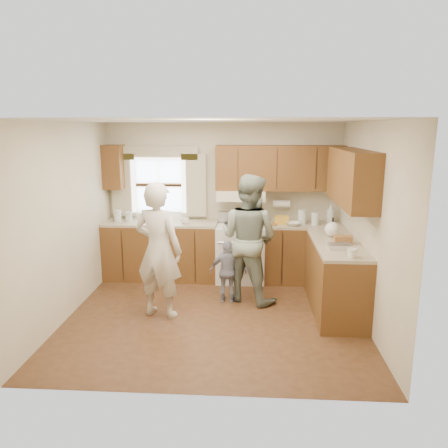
# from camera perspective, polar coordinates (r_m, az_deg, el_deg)

# --- Properties ---
(room) EXTENTS (3.80, 3.80, 3.80)m
(room) POSITION_cam_1_polar(r_m,az_deg,el_deg) (5.47, -1.31, 0.13)
(room) COLOR #412514
(room) RESTS_ON ground
(kitchen_fixtures) EXTENTS (3.80, 2.25, 2.15)m
(kitchen_fixtures) POSITION_cam_1_polar(r_m,az_deg,el_deg) (6.59, 4.83, -1.44)
(kitchen_fixtures) COLOR #3F250D
(kitchen_fixtures) RESTS_ON ground
(stove) EXTENTS (0.76, 0.67, 1.07)m
(stove) POSITION_cam_1_polar(r_m,az_deg,el_deg) (7.04, 2.16, -3.64)
(stove) COLOR silver
(stove) RESTS_ON ground
(woman_left) EXTENTS (0.74, 0.60, 1.77)m
(woman_left) POSITION_cam_1_polar(r_m,az_deg,el_deg) (5.65, -8.55, -3.44)
(woman_left) COLOR beige
(woman_left) RESTS_ON ground
(woman_right) EXTENTS (1.10, 1.03, 1.80)m
(woman_right) POSITION_cam_1_polar(r_m,az_deg,el_deg) (6.12, 3.24, -1.90)
(woman_right) COLOR #253F2F
(woman_right) RESTS_ON ground
(child) EXTENTS (0.53, 0.23, 0.89)m
(child) POSITION_cam_1_polar(r_m,az_deg,el_deg) (6.15, 0.51, -6.24)
(child) COLOR gray
(child) RESTS_ON ground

